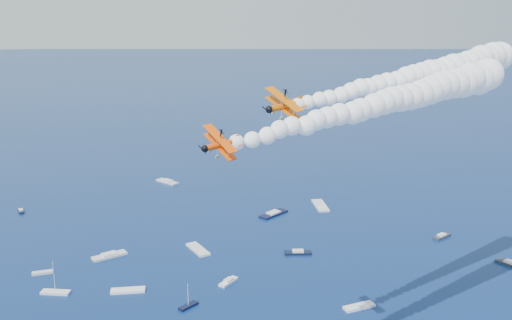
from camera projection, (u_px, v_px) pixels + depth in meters
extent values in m
cube|color=black|center=(188.00, 306.00, 154.74)|extent=(5.56, 4.99, 0.70)
cube|color=white|center=(55.00, 292.00, 162.02)|extent=(8.30, 4.57, 0.70)
cube|color=black|center=(298.00, 253.00, 187.52)|extent=(8.82, 3.89, 0.70)
cube|color=silver|center=(320.00, 205.00, 231.01)|extent=(4.98, 13.77, 0.70)
cube|color=white|center=(198.00, 249.00, 190.08)|extent=(7.40, 11.92, 0.70)
cube|color=black|center=(273.00, 214.00, 221.81)|extent=(12.21, 10.61, 0.70)
cube|color=white|center=(128.00, 290.00, 163.06)|extent=(9.46, 3.34, 0.70)
cube|color=#2B303A|center=(442.00, 237.00, 200.48)|extent=(7.76, 5.84, 0.70)
cube|color=silver|center=(42.00, 273.00, 173.79)|extent=(6.07, 2.72, 0.70)
cube|color=silver|center=(167.00, 182.00, 261.50)|extent=(10.16, 11.22, 0.70)
cube|color=black|center=(21.00, 211.00, 224.63)|extent=(3.35, 5.72, 0.70)
cube|color=#2B2E39|center=(511.00, 264.00, 179.42)|extent=(6.86, 9.01, 0.70)
cube|color=silver|center=(109.00, 256.00, 185.31)|extent=(11.25, 7.73, 0.70)
cube|color=white|center=(228.00, 282.00, 168.10)|extent=(6.29, 6.45, 0.70)
cube|color=white|center=(359.00, 307.00, 154.40)|extent=(8.94, 4.68, 0.70)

